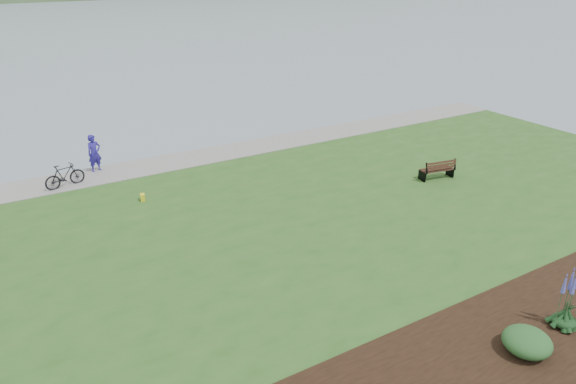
# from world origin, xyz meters

# --- Properties ---
(ground) EXTENTS (600.00, 600.00, 0.00)m
(ground) POSITION_xyz_m (0.00, 0.00, 0.00)
(ground) COLOR gray
(ground) RESTS_ON ground
(lawn) EXTENTS (34.00, 20.00, 0.40)m
(lawn) POSITION_xyz_m (0.00, -2.00, 0.20)
(lawn) COLOR #28521D
(lawn) RESTS_ON ground
(shoreline_path) EXTENTS (34.00, 2.20, 0.03)m
(shoreline_path) POSITION_xyz_m (0.00, 6.90, 0.42)
(shoreline_path) COLOR gray
(shoreline_path) RESTS_ON lawn
(park_bench) EXTENTS (1.54, 0.84, 0.91)m
(park_bench) POSITION_xyz_m (5.82, -0.86, 0.85)
(park_bench) COLOR #321C13
(park_bench) RESTS_ON lawn
(person) EXTENTS (0.84, 0.69, 1.99)m
(person) POSITION_xyz_m (-6.57, 7.50, 1.39)
(person) COLOR navy
(person) RESTS_ON lawn
(bicycle_b) EXTENTS (0.87, 1.72, 1.00)m
(bicycle_b) POSITION_xyz_m (-8.04, 6.34, 0.90)
(bicycle_b) COLOR black
(bicycle_b) RESTS_ON lawn
(pannier) EXTENTS (0.22, 0.28, 0.27)m
(pannier) POSITION_xyz_m (-5.70, 3.39, 0.54)
(pannier) COLOR yellow
(pannier) RESTS_ON lawn
(echium_4) EXTENTS (0.62, 0.62, 1.95)m
(echium_4) POSITION_xyz_m (1.29, -9.63, 1.26)
(echium_4) COLOR #123317
(echium_4) RESTS_ON garden_bed
(shrub_0) EXTENTS (1.13, 1.13, 0.57)m
(shrub_0) POSITION_xyz_m (-0.35, -9.75, 0.72)
(shrub_0) COLOR #1E4C21
(shrub_0) RESTS_ON garden_bed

